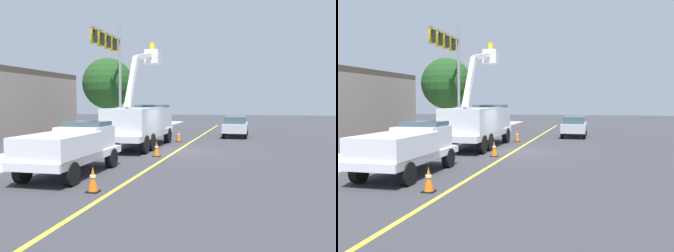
# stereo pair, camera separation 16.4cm
# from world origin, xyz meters

# --- Properties ---
(ground) EXTENTS (120.00, 120.00, 0.00)m
(ground) POSITION_xyz_m (0.00, 0.00, 0.00)
(ground) COLOR #38383D
(sidewalk_far_side) EXTENTS (60.08, 5.46, 0.12)m
(sidewalk_far_side) POSITION_xyz_m (0.22, 7.03, 0.06)
(sidewalk_far_side) COLOR #B2ADA3
(sidewalk_far_side) RESTS_ON ground
(lane_centre_stripe) EXTENTS (49.98, 1.71, 0.01)m
(lane_centre_stripe) POSITION_xyz_m (0.00, 0.00, 0.00)
(lane_centre_stripe) COLOR yellow
(lane_centre_stripe) RESTS_ON ground
(utility_bucket_truck) EXTENTS (8.27, 2.80, 6.72)m
(utility_bucket_truck) POSITION_xyz_m (1.64, 2.57, 1.60)
(utility_bucket_truck) COLOR silver
(utility_bucket_truck) RESTS_ON ground
(service_pickup_truck) EXTENTS (5.66, 2.33, 2.06)m
(service_pickup_truck) POSITION_xyz_m (-7.63, 2.87, 1.12)
(service_pickup_truck) COLOR white
(service_pickup_truck) RESTS_ON ground
(passing_minivan) EXTENTS (4.86, 2.07, 1.69)m
(passing_minivan) POSITION_xyz_m (9.97, -3.23, 0.97)
(passing_minivan) COLOR silver
(passing_minivan) RESTS_ON ground
(traffic_cone_leading) EXTENTS (0.40, 0.40, 0.83)m
(traffic_cone_leading) POSITION_xyz_m (-10.12, 0.90, 0.41)
(traffic_cone_leading) COLOR black
(traffic_cone_leading) RESTS_ON ground
(traffic_cone_mid_front) EXTENTS (0.40, 0.40, 0.83)m
(traffic_cone_mid_front) POSITION_xyz_m (-2.17, 0.67, 0.41)
(traffic_cone_mid_front) COLOR black
(traffic_cone_mid_front) RESTS_ON ground
(traffic_cone_mid_rear) EXTENTS (0.40, 0.40, 0.84)m
(traffic_cone_mid_rear) POSITION_xyz_m (5.15, 0.75, 0.42)
(traffic_cone_mid_rear) COLOR black
(traffic_cone_mid_rear) RESTS_ON ground
(traffic_signal_mast) EXTENTS (5.46, 0.67, 8.85)m
(traffic_signal_mast) POSITION_xyz_m (5.34, 5.85, 6.17)
(traffic_signal_mast) COLOR gray
(traffic_signal_mast) RESTS_ON ground
(street_tree_right) EXTENTS (4.36, 4.36, 6.64)m
(street_tree_right) POSITION_xyz_m (9.07, 7.59, 4.45)
(street_tree_right) COLOR brown
(street_tree_right) RESTS_ON ground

